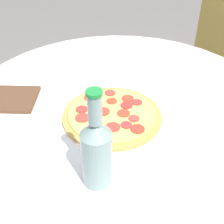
% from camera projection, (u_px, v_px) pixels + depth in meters
% --- Properties ---
extents(table, '(1.06, 1.06, 0.75)m').
position_uv_depth(table, '(120.00, 137.00, 1.11)').
color(table, white).
rests_on(table, ground_plane).
extents(pizza, '(0.30, 0.30, 0.02)m').
position_uv_depth(pizza, '(112.00, 115.00, 0.95)').
color(pizza, '#C68E47').
rests_on(pizza, table).
extents(beer_bottle, '(0.07, 0.07, 0.26)m').
position_uv_depth(beer_bottle, '(96.00, 150.00, 0.70)').
color(beer_bottle, gray).
rests_on(beer_bottle, table).
extents(pizza_paddle, '(0.20, 0.28, 0.02)m').
position_uv_depth(pizza_paddle, '(6.00, 99.00, 1.03)').
color(pizza_paddle, brown).
rests_on(pizza_paddle, table).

